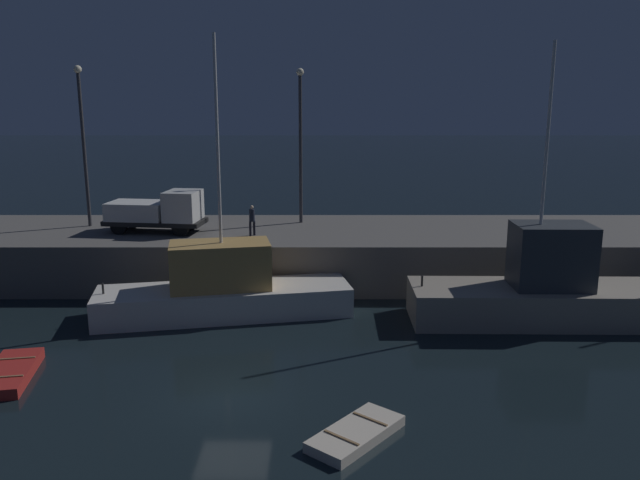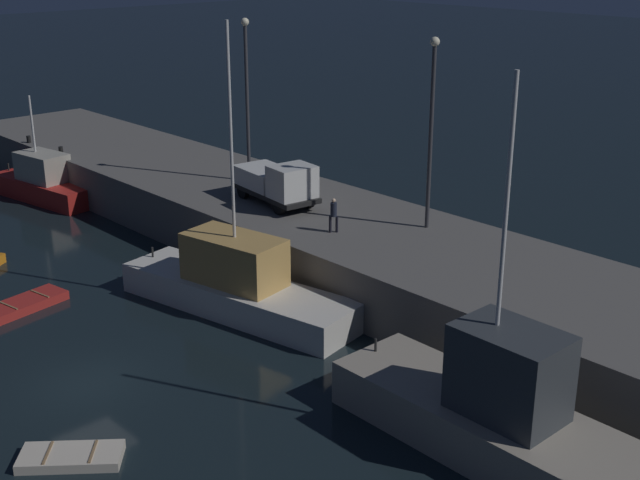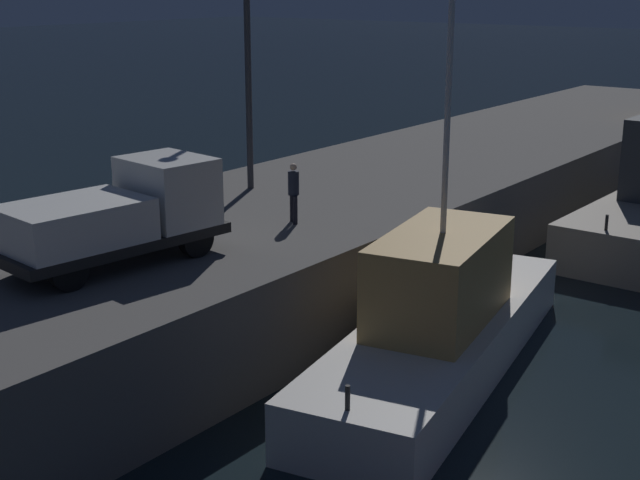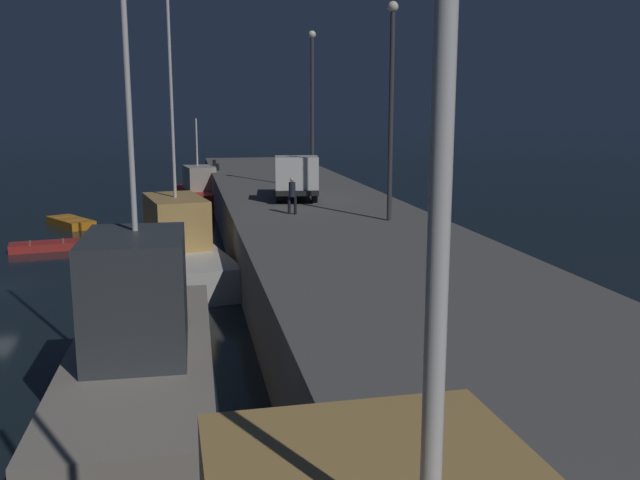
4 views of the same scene
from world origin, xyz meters
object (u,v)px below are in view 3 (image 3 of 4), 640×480
object	(u,v)px
utility_truck	(119,215)
dockworker	(294,189)
fishing_trawler_red	(440,322)
lamp_post_east	(247,23)

from	to	relation	value
utility_truck	dockworker	xyz separation A→B (m)	(5.26, -1.01, -0.21)
fishing_trawler_red	utility_truck	world-z (taller)	fishing_trawler_red
lamp_post_east	utility_truck	xyz separation A→B (m)	(-7.77, -2.77, -4.00)
fishing_trawler_red	dockworker	bearing A→B (deg)	80.55
lamp_post_east	dockworker	world-z (taller)	lamp_post_east
fishing_trawler_red	utility_truck	xyz separation A→B (m)	(-4.40, 6.15, 2.62)
fishing_trawler_red	lamp_post_east	distance (m)	11.60
dockworker	lamp_post_east	bearing A→B (deg)	56.35
fishing_trawler_red	dockworker	world-z (taller)	fishing_trawler_red
fishing_trawler_red	lamp_post_east	bearing A→B (deg)	69.30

